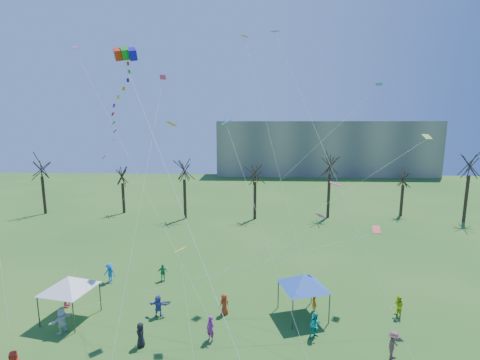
{
  "coord_description": "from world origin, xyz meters",
  "views": [
    {
      "loc": [
        2.31,
        -14.67,
        14.32
      ],
      "look_at": [
        1.44,
        5.0,
        11.0
      ],
      "focal_mm": 25.0,
      "sensor_mm": 36.0,
      "label": 1
    }
  ],
  "objects_px": {
    "big_box_kite": "(121,112)",
    "canopy_tent_white": "(69,283)",
    "distant_building": "(324,148)",
    "canopy_tent_blue": "(303,281)"
  },
  "relations": [
    {
      "from": "distant_building",
      "to": "canopy_tent_white",
      "type": "bearing_deg",
      "value": -114.07
    },
    {
      "from": "distant_building",
      "to": "canopy_tent_blue",
      "type": "bearing_deg",
      "value": -102.33
    },
    {
      "from": "distant_building",
      "to": "big_box_kite",
      "type": "height_order",
      "value": "big_box_kite"
    },
    {
      "from": "distant_building",
      "to": "canopy_tent_white",
      "type": "xyz_separation_m",
      "value": [
        -33.24,
        -74.42,
        -4.66
      ]
    },
    {
      "from": "big_box_kite",
      "to": "distant_building",
      "type": "bearing_deg",
      "value": 69.22
    },
    {
      "from": "big_box_kite",
      "to": "canopy_tent_white",
      "type": "relative_size",
      "value": 4.87
    },
    {
      "from": "canopy_tent_white",
      "to": "canopy_tent_blue",
      "type": "distance_m",
      "value": 17.28
    },
    {
      "from": "distant_building",
      "to": "big_box_kite",
      "type": "xyz_separation_m",
      "value": [
        -28.43,
        -74.93,
        7.55
      ]
    },
    {
      "from": "distant_building",
      "to": "canopy_tent_blue",
      "type": "relative_size",
      "value": 14.29
    },
    {
      "from": "big_box_kite",
      "to": "canopy_tent_white",
      "type": "distance_m",
      "value": 13.14
    }
  ]
}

